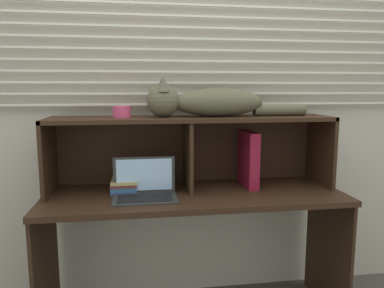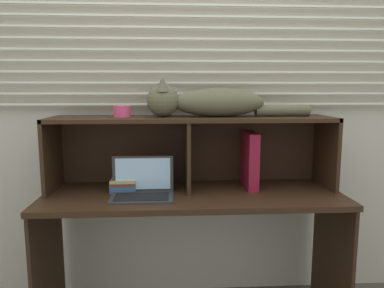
# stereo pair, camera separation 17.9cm
# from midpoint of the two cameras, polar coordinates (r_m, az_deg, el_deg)

# --- Properties ---
(back_panel_with_blinds) EXTENTS (4.40, 0.08, 2.50)m
(back_panel_with_blinds) POSITION_cam_midpoint_polar(r_m,az_deg,el_deg) (2.24, -3.14, 7.52)
(back_panel_with_blinds) COLOR #C0B5A6
(back_panel_with_blinds) RESTS_ON ground
(desk) EXTENTS (1.61, 0.56, 0.74)m
(desk) POSITION_cam_midpoint_polar(r_m,az_deg,el_deg) (2.04, -2.13, -11.26)
(desk) COLOR black
(desk) RESTS_ON ground
(hutch_shelf_unit) EXTENTS (1.57, 0.34, 0.41)m
(hutch_shelf_unit) POSITION_cam_midpoint_polar(r_m,az_deg,el_deg) (2.07, -2.68, 1.21)
(hutch_shelf_unit) COLOR black
(hutch_shelf_unit) RESTS_ON desk
(cat) EXTENTS (0.91, 0.19, 0.22)m
(cat) POSITION_cam_midpoint_polar(r_m,az_deg,el_deg) (2.03, -0.30, 6.64)
(cat) COLOR brown
(cat) RESTS_ON hutch_shelf_unit
(laptop) EXTENTS (0.33, 0.21, 0.20)m
(laptop) POSITION_cam_midpoint_polar(r_m,az_deg,el_deg) (1.93, -10.07, -7.03)
(laptop) COLOR #2D2D2D
(laptop) RESTS_ON desk
(binder_upright) EXTENTS (0.06, 0.24, 0.32)m
(binder_upright) POSITION_cam_midpoint_polar(r_m,az_deg,el_deg) (2.12, 6.44, -2.34)
(binder_upright) COLOR maroon
(binder_upright) RESTS_ON desk
(book_stack) EXTENTS (0.14, 0.21, 0.07)m
(book_stack) POSITION_cam_midpoint_polar(r_m,az_deg,el_deg) (2.08, -13.00, -6.21)
(book_stack) COLOR #344C7F
(book_stack) RESTS_ON desk
(small_basket) EXTENTS (0.10, 0.10, 0.06)m
(small_basket) POSITION_cam_midpoint_polar(r_m,az_deg,el_deg) (2.02, -13.45, 4.92)
(small_basket) COLOR #CD416D
(small_basket) RESTS_ON hutch_shelf_unit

